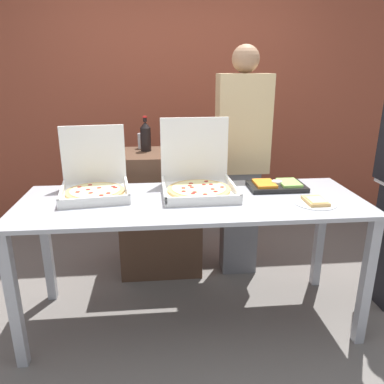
{
  "coord_description": "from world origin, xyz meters",
  "views": [
    {
      "loc": [
        -0.21,
        -2.19,
        1.65
      ],
      "look_at": [
        0.0,
        0.0,
        0.92
      ],
      "focal_mm": 35.0,
      "sensor_mm": 36.0,
      "label": 1
    }
  ],
  "objects": [
    {
      "name": "sideboard_podium",
      "position": [
        -0.2,
        0.74,
        0.51
      ],
      "size": [
        0.66,
        0.49,
        1.01
      ],
      "color": "#4C3323",
      "rests_on": "ground_plane"
    },
    {
      "name": "veggie_tray",
      "position": [
        0.59,
        0.17,
        0.89
      ],
      "size": [
        0.38,
        0.23,
        0.05
      ],
      "color": "black",
      "rests_on": "buffet_table"
    },
    {
      "name": "soda_can_silver",
      "position": [
        -0.33,
        0.92,
        1.08
      ],
      "size": [
        0.07,
        0.07,
        0.12
      ],
      "color": "silver",
      "rests_on": "sideboard_podium"
    },
    {
      "name": "soda_bottle",
      "position": [
        -0.3,
        0.81,
        1.13
      ],
      "size": [
        0.08,
        0.08,
        0.28
      ],
      "color": "black",
      "rests_on": "sideboard_podium"
    },
    {
      "name": "buffet_table",
      "position": [
        0.0,
        0.0,
        0.76
      ],
      "size": [
        2.14,
        0.77,
        0.87
      ],
      "color": "#A8AAB2",
      "rests_on": "ground_plane"
    },
    {
      "name": "person_guest_cap",
      "position": [
        0.45,
        0.64,
        0.95
      ],
      "size": [
        0.4,
        0.22,
        1.81
      ],
      "rotation": [
        0.0,
        0.0,
        3.14
      ],
      "color": "slate",
      "rests_on": "ground_plane"
    },
    {
      "name": "paper_plate_front_right",
      "position": [
        0.74,
        -0.14,
        0.88
      ],
      "size": [
        0.25,
        0.25,
        0.03
      ],
      "color": "white",
      "rests_on": "buffet_table"
    },
    {
      "name": "pizza_box_far_left",
      "position": [
        -0.62,
        0.18,
        0.94
      ],
      "size": [
        0.47,
        0.49,
        0.42
      ],
      "rotation": [
        0.0,
        0.0,
        0.13
      ],
      "color": "white",
      "rests_on": "buffet_table"
    },
    {
      "name": "pizza_box_near_right",
      "position": [
        0.05,
        0.17,
        0.95
      ],
      "size": [
        0.48,
        0.49,
        0.46
      ],
      "rotation": [
        0.0,
        0.0,
        0.02
      ],
      "color": "white",
      "rests_on": "buffet_table"
    },
    {
      "name": "brick_wall_behind",
      "position": [
        0.0,
        1.7,
        1.4
      ],
      "size": [
        10.0,
        0.06,
        2.8
      ],
      "color": "brown",
      "rests_on": "ground_plane"
    },
    {
      "name": "ground_plane",
      "position": [
        0.0,
        0.0,
        0.0
      ],
      "size": [
        16.0,
        16.0,
        0.0
      ],
      "primitive_type": "plane",
      "color": "slate"
    }
  ]
}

